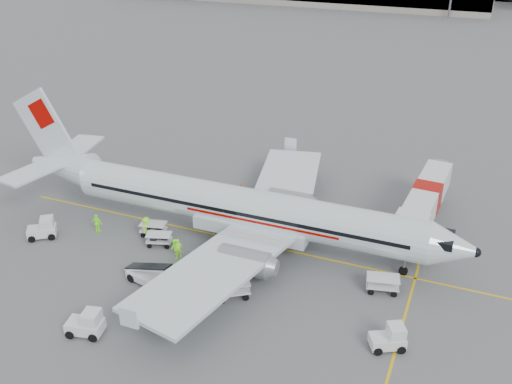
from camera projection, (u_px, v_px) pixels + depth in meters
ground at (247, 242)px, 48.33m from camera, size 360.00×360.00×0.00m
stripe_lead at (247, 242)px, 48.33m from camera, size 44.00×0.20×0.01m
stripe_cross at (397, 345)px, 36.98m from camera, size 0.20×20.00×0.01m
aircraft at (243, 182)px, 46.07m from camera, size 39.87×31.30×10.96m
jet_bridge at (425, 206)px, 49.69m from camera, size 4.04×15.74×4.09m
belt_loader at (150, 268)px, 42.42m from camera, size 5.39×2.97×2.76m
tug_fore at (388, 337)px, 36.42m from camera, size 2.57×2.17×1.73m
tug_mid at (85, 322)px, 37.61m from camera, size 2.61×1.83×1.84m
tug_aft at (41, 228)px, 48.59m from camera, size 2.70×2.46×1.82m
cart_loaded_a at (159, 239)px, 47.63m from camera, size 2.35×1.81×1.08m
cart_loaded_b at (154, 229)px, 49.10m from camera, size 2.45×1.78×1.15m
cart_empty_a at (232, 289)px, 41.29m from camera, size 2.91×2.65×1.31m
cart_empty_b at (383, 284)px, 41.92m from camera, size 2.62×1.90×1.24m
cone_port at (241, 185)px, 57.46m from camera, size 0.35×0.35×0.56m
cone_stbd at (203, 309)px, 39.86m from camera, size 0.36×0.36×0.59m
crew_a at (178, 249)px, 45.83m from camera, size 0.72×0.61×1.67m
crew_b at (175, 248)px, 45.85m from camera, size 0.96×1.02×1.66m
crew_c at (147, 227)px, 48.75m from camera, size 0.86×1.28×1.84m
crew_d at (97, 223)px, 49.37m from camera, size 1.03×0.44×1.75m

